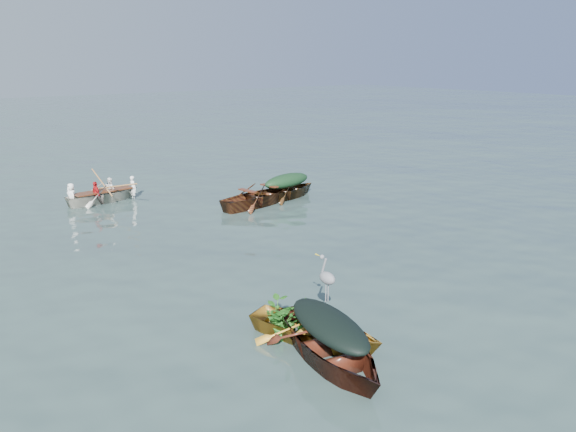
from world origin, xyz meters
The scene contains 13 objects.
ground centered at (0.00, 0.00, 0.00)m, with size 140.00×140.00×0.00m, color #364B48.
yellow_dinghy centered at (-2.95, -3.46, 0.00)m, with size 1.41×3.25×0.88m, color gold.
dark_covered_boat centered at (-3.21, -4.14, 0.00)m, with size 1.48×4.00×1.02m, color #471E10.
green_tarp_boat centered at (3.24, 5.62, 0.00)m, with size 1.23×3.97×0.90m, color #41270F.
open_wooden_boat centered at (1.81, 5.37, 0.00)m, with size 1.37×4.40×1.03m, color brown.
rowed_boat centered at (-2.40, 9.16, 0.00)m, with size 1.13×3.75×0.86m, color beige.
dark_tarp_cover centered at (-3.21, -4.14, 0.71)m, with size 0.82×2.20×0.40m, color black.
green_tarp_cover centered at (3.24, 5.62, 0.71)m, with size 0.68×2.18×0.52m, color black.
thwart_benches centered at (1.81, 5.37, 0.53)m, with size 0.82×2.20×0.04m, color #4B2011, non-canonical shape.
heron centered at (-2.46, -3.20, 0.90)m, with size 0.28×0.40×0.92m, color gray, non-canonical shape.
dinghy_weeds centered at (-3.13, -2.94, 0.74)m, with size 0.70×0.90×0.60m, color #1A6119.
rowers centered at (-2.40, 9.16, 0.81)m, with size 1.01×2.63×0.76m, color white.
oars centered at (-2.40, 9.16, 0.46)m, with size 2.60×0.60×0.06m, color #A4703E, non-canonical shape.
Camera 1 is at (-9.01, -10.61, 5.07)m, focal length 35.00 mm.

